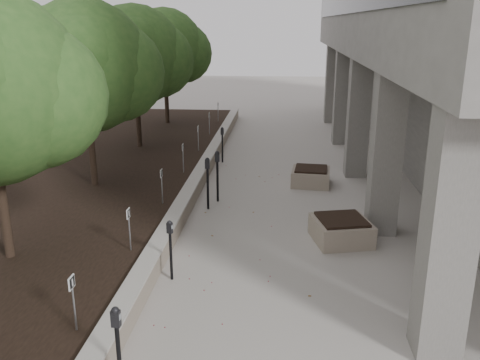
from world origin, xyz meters
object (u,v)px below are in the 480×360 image
(crabapple_tree_4, at_px, (136,77))
(parking_meter_3, at_px, (217,176))
(parking_meter_5, at_px, (222,145))
(planter_back, at_px, (311,176))
(parking_meter_4, at_px, (208,184))
(planter_front, at_px, (341,230))
(crabapple_tree_5, at_px, (165,66))
(parking_meter_2, at_px, (171,250))
(crabapple_tree_3, at_px, (87,95))
(parking_meter_1, at_px, (119,353))

(crabapple_tree_4, height_order, parking_meter_3, crabapple_tree_4)
(parking_meter_5, bearing_deg, planter_back, -38.19)
(parking_meter_4, relative_size, planter_front, 1.18)
(crabapple_tree_5, bearing_deg, parking_meter_2, -77.06)
(crabapple_tree_3, bearing_deg, planter_back, 15.20)
(parking_meter_2, xyz_separation_m, planter_back, (3.18, 6.78, -0.37))
(crabapple_tree_5, distance_m, parking_meter_5, 7.06)
(crabapple_tree_3, distance_m, parking_meter_3, 4.45)
(crabapple_tree_3, height_order, crabapple_tree_4, same)
(parking_meter_2, distance_m, parking_meter_4, 4.21)
(parking_meter_3, relative_size, parking_meter_4, 1.02)
(parking_meter_2, relative_size, planter_back, 1.08)
(parking_meter_3, bearing_deg, parking_meter_1, -93.02)
(parking_meter_2, bearing_deg, planter_front, 48.55)
(crabapple_tree_4, distance_m, parking_meter_5, 4.24)
(parking_meter_5, bearing_deg, parking_meter_2, -89.95)
(parking_meter_2, bearing_deg, planter_back, 82.02)
(crabapple_tree_3, height_order, parking_meter_5, crabapple_tree_3)
(crabapple_tree_3, bearing_deg, parking_meter_2, -55.35)
(parking_meter_4, distance_m, parking_meter_5, 5.10)
(crabapple_tree_4, distance_m, planter_front, 10.89)
(parking_meter_1, distance_m, planter_back, 10.73)
(planter_front, bearing_deg, planter_back, 96.59)
(crabapple_tree_3, relative_size, parking_meter_2, 4.14)
(parking_meter_2, bearing_deg, parking_meter_4, 105.13)
(parking_meter_5, bearing_deg, crabapple_tree_3, -128.44)
(crabapple_tree_3, distance_m, parking_meter_5, 6.01)
(crabapple_tree_4, xyz_separation_m, parking_meter_4, (3.59, -5.78, -2.36))
(planter_front, bearing_deg, crabapple_tree_5, 119.32)
(crabapple_tree_4, xyz_separation_m, parking_meter_5, (3.40, -0.68, -2.44))
(crabapple_tree_4, height_order, planter_back, crabapple_tree_4)
(crabapple_tree_5, relative_size, parking_meter_5, 3.99)
(planter_back, bearing_deg, planter_front, -83.41)
(crabapple_tree_3, height_order, planter_front, crabapple_tree_3)
(crabapple_tree_4, height_order, planter_front, crabapple_tree_4)
(crabapple_tree_5, bearing_deg, parking_meter_5, -59.12)
(parking_meter_1, distance_m, parking_meter_4, 7.67)
(crabapple_tree_5, relative_size, parking_meter_2, 4.14)
(parking_meter_3, xyz_separation_m, planter_front, (3.36, -2.62, -0.48))
(parking_meter_4, xyz_separation_m, planter_front, (3.55, -1.94, -0.46))
(crabapple_tree_4, distance_m, parking_meter_2, 10.84)
(parking_meter_4, xyz_separation_m, planter_back, (3.03, 2.58, -0.48))
(parking_meter_5, height_order, planter_back, parking_meter_5)
(crabapple_tree_5, relative_size, parking_meter_4, 3.57)
(crabapple_tree_3, relative_size, crabapple_tree_5, 1.00)
(parking_meter_4, relative_size, planter_back, 1.25)
(crabapple_tree_5, height_order, parking_meter_2, crabapple_tree_5)
(parking_meter_1, bearing_deg, parking_meter_3, 91.22)
(parking_meter_3, bearing_deg, planter_front, -38.75)
(parking_meter_2, bearing_deg, parking_meter_5, 107.42)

